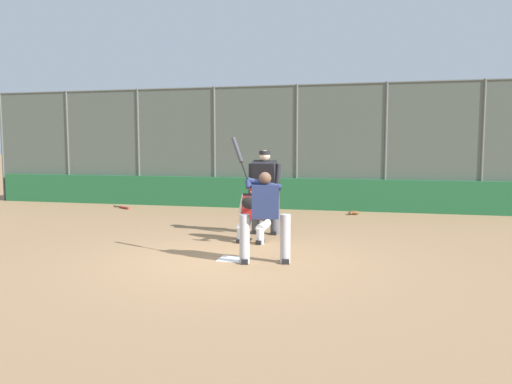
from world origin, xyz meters
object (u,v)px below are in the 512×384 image
catcher_behind_plate (253,211)px  umpire_home (265,189)px  fielding_glove_on_dirt (353,213)px  spare_bat_near_backstop (123,207)px  batter_at_plate (264,214)px

catcher_behind_plate → umpire_home: size_ratio=0.65×
umpire_home → fielding_glove_on_dirt: size_ratio=6.04×
spare_bat_near_backstop → fielding_glove_on_dirt: (-6.84, -0.28, 0.02)m
batter_at_plate → fielding_glove_on_dirt: size_ratio=6.85×
spare_bat_near_backstop → umpire_home: bearing=-1.4°
batter_at_plate → spare_bat_near_backstop: bearing=-60.4°
spare_bat_near_backstop → fielding_glove_on_dirt: 6.85m
fielding_glove_on_dirt → batter_at_plate: bearing=79.3°
catcher_behind_plate → umpire_home: umpire_home is taller
umpire_home → spare_bat_near_backstop: bearing=-30.4°
batter_at_plate → spare_bat_near_backstop: size_ratio=2.72×
umpire_home → spare_bat_near_backstop: umpire_home is taller
batter_at_plate → umpire_home: size_ratio=1.14×
catcher_behind_plate → spare_bat_near_backstop: (5.09, -4.13, -0.58)m
catcher_behind_plate → umpire_home: 0.95m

